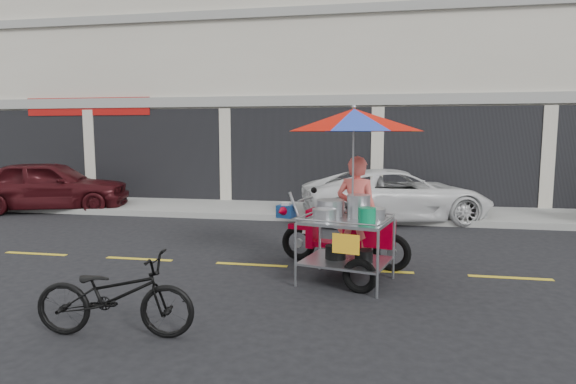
% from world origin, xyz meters
% --- Properties ---
extents(ground, '(90.00, 90.00, 0.00)m').
position_xyz_m(ground, '(0.00, 0.00, 0.00)').
color(ground, black).
extents(sidewalk, '(45.00, 3.00, 0.15)m').
position_xyz_m(sidewalk, '(0.00, 5.50, 0.07)').
color(sidewalk, gray).
rests_on(sidewalk, ground).
extents(shophouse_block, '(36.00, 8.11, 10.40)m').
position_xyz_m(shophouse_block, '(2.82, 10.59, 4.24)').
color(shophouse_block, beige).
rests_on(shophouse_block, ground).
extents(centerline, '(42.00, 0.10, 0.01)m').
position_xyz_m(centerline, '(0.00, 0.00, 0.00)').
color(centerline, gold).
rests_on(centerline, ground).
extents(maroon_sedan, '(4.50, 2.88, 1.43)m').
position_xyz_m(maroon_sedan, '(-8.97, 4.42, 0.71)').
color(maroon_sedan, '#3A0C10').
rests_on(maroon_sedan, ground).
extents(white_pickup, '(5.03, 3.35, 1.28)m').
position_xyz_m(white_pickup, '(0.48, 4.61, 0.64)').
color(white_pickup, white).
rests_on(white_pickup, ground).
extents(near_bicycle, '(1.77, 0.78, 0.90)m').
position_xyz_m(near_bicycle, '(-2.70, -2.98, 0.45)').
color(near_bicycle, black).
rests_on(near_bicycle, ground).
extents(food_vendor_rig, '(2.53, 2.46, 2.56)m').
position_xyz_m(food_vendor_rig, '(-0.36, -0.31, 1.61)').
color(food_vendor_rig, black).
rests_on(food_vendor_rig, ground).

